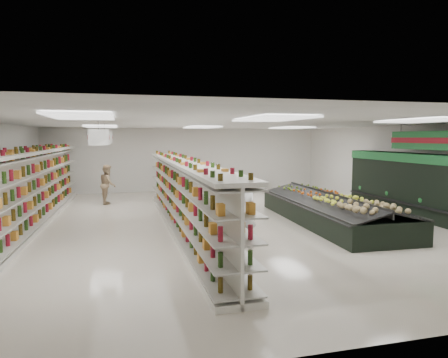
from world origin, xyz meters
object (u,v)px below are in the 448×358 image
object	(u,v)px
shopper_background	(108,184)
gondola_left	(26,193)
gondola_center	(183,198)
produce_island	(330,209)
soda_endcap	(182,180)
shopper_main	(243,213)

from	to	relation	value
shopper_background	gondola_left	bearing A→B (deg)	148.39
gondola_center	produce_island	distance (m)	4.75
soda_endcap	gondola_left	bearing A→B (deg)	-134.77
produce_island	shopper_background	bearing A→B (deg)	141.55
gondola_left	gondola_center	bearing A→B (deg)	-14.94
gondola_center	gondola_left	bearing A→B (deg)	163.10
produce_island	soda_endcap	distance (m)	8.19
shopper_main	gondola_left	bearing A→B (deg)	-34.00
produce_island	shopper_main	world-z (taller)	shopper_main
gondola_center	soda_endcap	distance (m)	7.09
gondola_left	shopper_background	world-z (taller)	gondola_left
produce_island	shopper_main	bearing A→B (deg)	-148.50
gondola_left	shopper_main	distance (m)	6.89
shopper_main	shopper_background	xyz separation A→B (m)	(-3.44, 7.81, -0.08)
gondola_left	soda_endcap	distance (m)	7.95
produce_island	soda_endcap	bearing A→B (deg)	116.99
gondola_left	shopper_main	world-z (taller)	gondola_left
gondola_center	shopper_background	bearing A→B (deg)	113.46
shopper_main	gondola_center	bearing A→B (deg)	-65.93
gondola_left	soda_endcap	world-z (taller)	gondola_left
shopper_background	soda_endcap	bearing A→B (deg)	-64.98
gondola_left	soda_endcap	xyz separation A→B (m)	(5.59, 5.64, -0.32)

